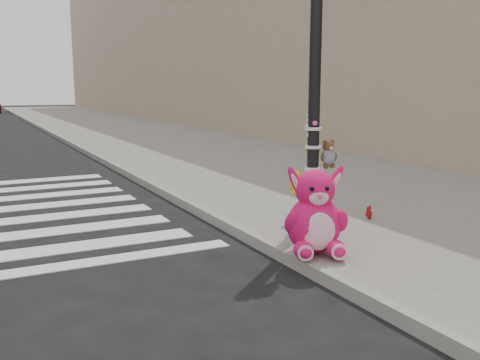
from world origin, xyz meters
TOP-DOWN VIEW (x-y plane):
  - ground at (0.00, 0.00)m, footprint 120.00×120.00m
  - sidewalk_near at (5.00, 10.00)m, footprint 7.00×80.00m
  - curb_edge at (1.55, 10.00)m, footprint 0.12×80.00m
  - bld_near at (10.50, 20.00)m, footprint 5.00×60.00m
  - signal_pole at (2.62, 1.81)m, footprint 0.67×0.49m
  - pink_bunny at (1.79, 0.57)m, footprint 0.84×0.91m
  - red_teddy at (3.40, 1.53)m, footprint 0.16×0.14m

SIDE VIEW (x-z plane):
  - ground at x=0.00m, z-range 0.00..0.00m
  - sidewalk_near at x=5.00m, z-range 0.00..0.14m
  - curb_edge at x=1.55m, z-range -0.01..0.15m
  - red_teddy at x=3.40m, z-range 0.14..0.33m
  - pink_bunny at x=1.79m, z-range 0.05..1.06m
  - signal_pole at x=2.62m, z-range -0.16..3.84m
  - bld_near at x=10.50m, z-range 0.00..10.00m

